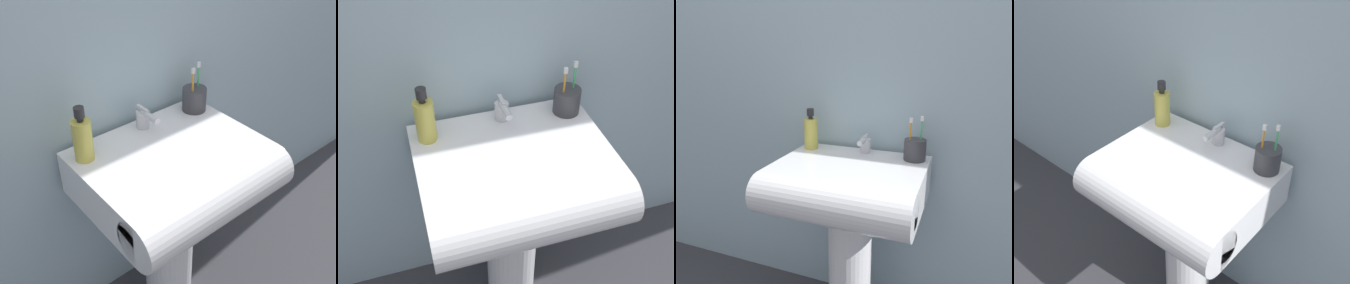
{
  "view_description": "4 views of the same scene",
  "coord_description": "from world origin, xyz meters",
  "views": [
    {
      "loc": [
        -0.71,
        -0.86,
        1.61
      ],
      "look_at": [
        -0.01,
        -0.01,
        0.84
      ],
      "focal_mm": 45.0,
      "sensor_mm": 36.0,
      "label": 1
    },
    {
      "loc": [
        -0.3,
        -0.91,
        1.66
      ],
      "look_at": [
        -0.03,
        -0.02,
        0.86
      ],
      "focal_mm": 45.0,
      "sensor_mm": 36.0,
      "label": 2
    },
    {
      "loc": [
        0.42,
        -1.17,
        1.25
      ],
      "look_at": [
        -0.03,
        0.01,
        0.89
      ],
      "focal_mm": 35.0,
      "sensor_mm": 36.0,
      "label": 3
    },
    {
      "loc": [
        0.74,
        -0.92,
        1.71
      ],
      "look_at": [
        -0.03,
        -0.0,
        0.88
      ],
      "focal_mm": 45.0,
      "sensor_mm": 36.0,
      "label": 4
    }
  ],
  "objects": [
    {
      "name": "toothbrush_cup",
      "position": [
        0.23,
        0.13,
        0.85
      ],
      "size": [
        0.09,
        0.09,
        0.18
      ],
      "color": "#38383D",
      "rests_on": "sink_basin"
    },
    {
      "name": "sink_basin",
      "position": [
        0.0,
        -0.06,
        0.73
      ],
      "size": [
        0.59,
        0.5,
        0.16
      ],
      "color": "white",
      "rests_on": "sink_pedestal"
    },
    {
      "name": "faucet",
      "position": [
        0.01,
        0.15,
        0.85
      ],
      "size": [
        0.05,
        0.11,
        0.08
      ],
      "color": "silver",
      "rests_on": "sink_basin"
    },
    {
      "name": "sink_pedestal",
      "position": [
        0.0,
        0.0,
        0.32
      ],
      "size": [
        0.19,
        0.19,
        0.65
      ],
      "primitive_type": "cylinder",
      "color": "white",
      "rests_on": "ground"
    },
    {
      "name": "soap_bottle",
      "position": [
        -0.24,
        0.13,
        0.88
      ],
      "size": [
        0.06,
        0.06,
        0.19
      ],
      "color": "gold",
      "rests_on": "sink_basin"
    },
    {
      "name": "wall_back",
      "position": [
        0.0,
        0.26,
        1.2
      ],
      "size": [
        5.0,
        0.05,
        2.4
      ],
      "primitive_type": "cube",
      "color": "#9EB7C1",
      "rests_on": "ground"
    }
  ]
}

